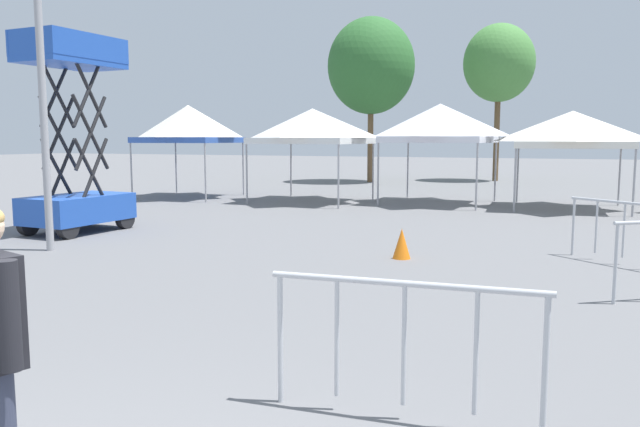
{
  "coord_description": "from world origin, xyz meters",
  "views": [
    {
      "loc": [
        2.33,
        -1.89,
        2.11
      ],
      "look_at": [
        -0.25,
        4.39,
        1.3
      ],
      "focal_mm": 35.05,
      "sensor_mm": 36.0,
      "label": 1
    }
  ],
  "objects_px": {
    "canopy_tent_far_left": "(572,129)",
    "scissor_lift": "(76,175)",
    "tree_behind_tents_right": "(371,66)",
    "crowd_barrier_near_person": "(624,220)",
    "traffic_cone_lot_center": "(402,244)",
    "crowd_barrier_mid_lot": "(404,323)",
    "tree_behind_tents_center": "(499,63)",
    "canopy_tent_behind_center": "(188,124)",
    "canopy_tent_right_of_center": "(440,123)",
    "canopy_tent_far_right": "(312,126)"
  },
  "relations": [
    {
      "from": "tree_behind_tents_right",
      "to": "crowd_barrier_mid_lot",
      "type": "relative_size",
      "value": 3.78
    },
    {
      "from": "tree_behind_tents_right",
      "to": "crowd_barrier_near_person",
      "type": "bearing_deg",
      "value": -60.28
    },
    {
      "from": "canopy_tent_behind_center",
      "to": "tree_behind_tents_right",
      "type": "xyz_separation_m",
      "value": [
        3.59,
        10.25,
        2.97
      ]
    },
    {
      "from": "canopy_tent_far_right",
      "to": "scissor_lift",
      "type": "distance_m",
      "value": 8.79
    },
    {
      "from": "canopy_tent_behind_center",
      "to": "tree_behind_tents_center",
      "type": "bearing_deg",
      "value": 55.67
    },
    {
      "from": "traffic_cone_lot_center",
      "to": "canopy_tent_behind_center",
      "type": "bearing_deg",
      "value": 140.1
    },
    {
      "from": "canopy_tent_right_of_center",
      "to": "canopy_tent_far_right",
      "type": "bearing_deg",
      "value": -165.61
    },
    {
      "from": "tree_behind_tents_center",
      "to": "crowd_barrier_near_person",
      "type": "bearing_deg",
      "value": -77.75
    },
    {
      "from": "canopy_tent_behind_center",
      "to": "crowd_barrier_near_person",
      "type": "distance_m",
      "value": 15.86
    },
    {
      "from": "canopy_tent_far_left",
      "to": "tree_behind_tents_center",
      "type": "xyz_separation_m",
      "value": [
        -3.63,
        12.33,
        3.45
      ]
    },
    {
      "from": "traffic_cone_lot_center",
      "to": "crowd_barrier_mid_lot",
      "type": "bearing_deg",
      "value": -74.98
    },
    {
      "from": "canopy_tent_far_right",
      "to": "canopy_tent_far_left",
      "type": "height_order",
      "value": "canopy_tent_far_right"
    },
    {
      "from": "canopy_tent_far_left",
      "to": "tree_behind_tents_center",
      "type": "distance_m",
      "value": 13.31
    },
    {
      "from": "canopy_tent_far_right",
      "to": "canopy_tent_far_left",
      "type": "relative_size",
      "value": 1.01
    },
    {
      "from": "canopy_tent_far_right",
      "to": "scissor_lift",
      "type": "height_order",
      "value": "scissor_lift"
    },
    {
      "from": "canopy_tent_far_right",
      "to": "canopy_tent_far_left",
      "type": "bearing_deg",
      "value": 6.66
    },
    {
      "from": "canopy_tent_far_left",
      "to": "scissor_lift",
      "type": "bearing_deg",
      "value": -137.81
    },
    {
      "from": "canopy_tent_far_right",
      "to": "traffic_cone_lot_center",
      "type": "xyz_separation_m",
      "value": [
        5.43,
        -8.73,
        -2.26
      ]
    },
    {
      "from": "tree_behind_tents_right",
      "to": "traffic_cone_lot_center",
      "type": "bearing_deg",
      "value": -70.61
    },
    {
      "from": "tree_behind_tents_right",
      "to": "canopy_tent_right_of_center",
      "type": "bearing_deg",
      "value": -59.8
    },
    {
      "from": "canopy_tent_right_of_center",
      "to": "scissor_lift",
      "type": "distance_m",
      "value": 11.44
    },
    {
      "from": "canopy_tent_far_left",
      "to": "tree_behind_tents_center",
      "type": "height_order",
      "value": "tree_behind_tents_center"
    },
    {
      "from": "tree_behind_tents_center",
      "to": "crowd_barrier_mid_lot",
      "type": "relative_size",
      "value": 3.71
    },
    {
      "from": "canopy_tent_far_left",
      "to": "tree_behind_tents_center",
      "type": "relative_size",
      "value": 0.44
    },
    {
      "from": "canopy_tent_far_left",
      "to": "traffic_cone_lot_center",
      "type": "height_order",
      "value": "canopy_tent_far_left"
    },
    {
      "from": "scissor_lift",
      "to": "traffic_cone_lot_center",
      "type": "xyz_separation_m",
      "value": [
        7.67,
        -0.32,
        -1.03
      ]
    },
    {
      "from": "canopy_tent_far_left",
      "to": "traffic_cone_lot_center",
      "type": "bearing_deg",
      "value": -105.26
    },
    {
      "from": "canopy_tent_behind_center",
      "to": "tree_behind_tents_center",
      "type": "distance_m",
      "value": 16.63
    },
    {
      "from": "crowd_barrier_near_person",
      "to": "traffic_cone_lot_center",
      "type": "height_order",
      "value": "crowd_barrier_near_person"
    },
    {
      "from": "canopy_tent_far_left",
      "to": "scissor_lift",
      "type": "distance_m",
      "value": 13.96
    },
    {
      "from": "tree_behind_tents_center",
      "to": "canopy_tent_far_left",
      "type": "bearing_deg",
      "value": -73.61
    },
    {
      "from": "tree_behind_tents_right",
      "to": "traffic_cone_lot_center",
      "type": "distance_m",
      "value": 20.61
    },
    {
      "from": "canopy_tent_far_right",
      "to": "tree_behind_tents_center",
      "type": "xyz_separation_m",
      "value": [
        4.44,
        13.28,
        3.31
      ]
    },
    {
      "from": "canopy_tent_right_of_center",
      "to": "crowd_barrier_near_person",
      "type": "xyz_separation_m",
      "value": [
        4.96,
        -8.86,
        -1.87
      ]
    },
    {
      "from": "crowd_barrier_mid_lot",
      "to": "crowd_barrier_near_person",
      "type": "bearing_deg",
      "value": 74.95
    },
    {
      "from": "tree_behind_tents_center",
      "to": "crowd_barrier_near_person",
      "type": "height_order",
      "value": "tree_behind_tents_center"
    },
    {
      "from": "canopy_tent_far_right",
      "to": "crowd_barrier_near_person",
      "type": "bearing_deg",
      "value": -40.9
    },
    {
      "from": "tree_behind_tents_right",
      "to": "traffic_cone_lot_center",
      "type": "relative_size",
      "value": 14.71
    },
    {
      "from": "canopy_tent_right_of_center",
      "to": "canopy_tent_behind_center",
      "type": "bearing_deg",
      "value": -171.96
    },
    {
      "from": "canopy_tent_far_left",
      "to": "tree_behind_tents_right",
      "type": "relative_size",
      "value": 0.43
    },
    {
      "from": "tree_behind_tents_center",
      "to": "crowd_barrier_mid_lot",
      "type": "xyz_separation_m",
      "value": [
        2.66,
        -28.23,
        -5.09
      ]
    },
    {
      "from": "scissor_lift",
      "to": "crowd_barrier_mid_lot",
      "type": "bearing_deg",
      "value": -35.03
    },
    {
      "from": "canopy_tent_far_left",
      "to": "crowd_barrier_mid_lot",
      "type": "xyz_separation_m",
      "value": [
        -0.97,
        -15.9,
        -1.64
      ]
    },
    {
      "from": "crowd_barrier_mid_lot",
      "to": "tree_behind_tents_center",
      "type": "bearing_deg",
      "value": 95.38
    },
    {
      "from": "canopy_tent_behind_center",
      "to": "crowd_barrier_mid_lot",
      "type": "xyz_separation_m",
      "value": [
        11.87,
        -14.75,
        -1.89
      ]
    },
    {
      "from": "canopy_tent_behind_center",
      "to": "crowd_barrier_mid_lot",
      "type": "height_order",
      "value": "canopy_tent_behind_center"
    },
    {
      "from": "traffic_cone_lot_center",
      "to": "crowd_barrier_near_person",
      "type": "bearing_deg",
      "value": 14.27
    },
    {
      "from": "canopy_tent_far_left",
      "to": "tree_behind_tents_right",
      "type": "height_order",
      "value": "tree_behind_tents_right"
    },
    {
      "from": "crowd_barrier_near_person",
      "to": "canopy_tent_far_left",
      "type": "bearing_deg",
      "value": 96.22
    },
    {
      "from": "tree_behind_tents_right",
      "to": "crowd_barrier_near_person",
      "type": "relative_size",
      "value": 4.69
    }
  ]
}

